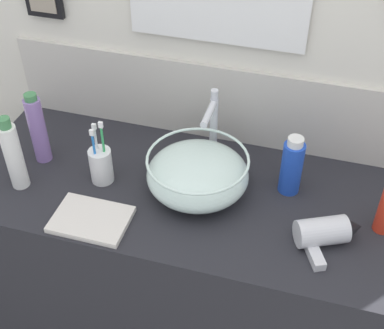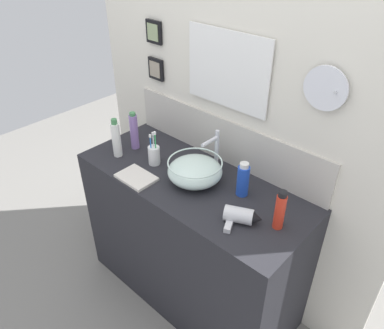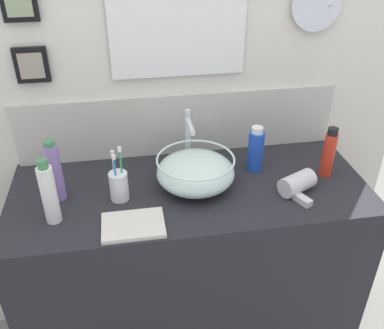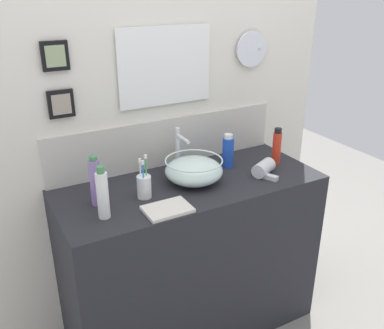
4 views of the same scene
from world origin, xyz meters
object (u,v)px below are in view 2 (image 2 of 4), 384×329
Objects in this scene: hair_drier at (241,216)px; toothbrush_cup at (154,155)px; glass_bowl_sink at (195,171)px; faucet at (215,147)px; soap_dispenser at (243,180)px; spray_bottle at (281,210)px; hand_towel at (136,177)px; lotion_bottle at (116,139)px; shampoo_bottle at (134,131)px.

hair_drier is 0.65m from toothbrush_cup.
glass_bowl_sink is at bearing 165.77° from hair_drier.
soap_dispenser is (0.25, -0.08, -0.05)m from faucet.
hand_towel is (-0.75, -0.20, -0.09)m from spray_bottle.
faucet is 0.27m from soap_dispenser.
lotion_bottle is at bearing -178.39° from hair_drier.
soap_dispenser is (0.53, 0.11, 0.03)m from toothbrush_cup.
faucet is (0.00, 0.16, 0.07)m from glass_bowl_sink.
faucet reaches higher than glass_bowl_sink.
glass_bowl_sink is at bearing -0.81° from shampoo_bottle.
toothbrush_cup is at bearing -168.32° from soap_dispenser.
soap_dispenser is (-0.12, 0.17, 0.05)m from hair_drier.
faucet reaches higher than hand_towel.
faucet is 0.54m from spray_bottle.
shampoo_bottle is 0.75m from soap_dispenser.
toothbrush_cup is 1.02× the size of hand_towel.
spray_bottle is at bearing 6.56° from lotion_bottle.
hair_drier is 0.89× the size of toothbrush_cup.
shampoo_bottle reaches higher than toothbrush_cup.
soap_dispenser reaches higher than hair_drier.
spray_bottle reaches higher than hand_towel.
toothbrush_cup is at bearing 21.32° from lotion_bottle.
toothbrush_cup reaches higher than soap_dispenser.
glass_bowl_sink is at bearing 179.73° from spray_bottle.
faucet is at bearing 55.85° from hand_towel.
shampoo_bottle is at bearing -174.63° from soap_dispenser.
hair_drier is 1.00× the size of soap_dispenser.
glass_bowl_sink is at bearing 13.35° from lotion_bottle.
lotion_bottle is at bearing -165.40° from soap_dispenser.
shampoo_bottle is at bearing 179.19° from glass_bowl_sink.
hand_towel is at bearing -165.38° from spray_bottle.
toothbrush_cup is at bearing -173.32° from glass_bowl_sink.
faucet is at bearing 162.00° from soap_dispenser.
toothbrush_cup is 0.18m from hand_towel.
lotion_bottle reaches higher than hair_drier.
toothbrush_cup is 0.24m from lotion_bottle.
lotion_bottle reaches higher than toothbrush_cup.
spray_bottle is (0.51, -0.00, 0.03)m from glass_bowl_sink.
glass_bowl_sink is 0.51m from spray_bottle.
hair_drier is at bearing 1.61° from lotion_bottle.
shampoo_bottle is 0.13m from lotion_bottle.
glass_bowl_sink is at bearing 6.68° from toothbrush_cup.
faucet is 1.00× the size of shampoo_bottle.
faucet is 0.52m from shampoo_bottle.
glass_bowl_sink is 1.43× the size of spray_bottle.
hair_drier is 0.80× the size of shampoo_bottle.
shampoo_bottle is 1.16× the size of spray_bottle.
shampoo_bottle is 1.00m from spray_bottle.
toothbrush_cup is at bearing 174.61° from hair_drier.
lotion_bottle reaches higher than glass_bowl_sink.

